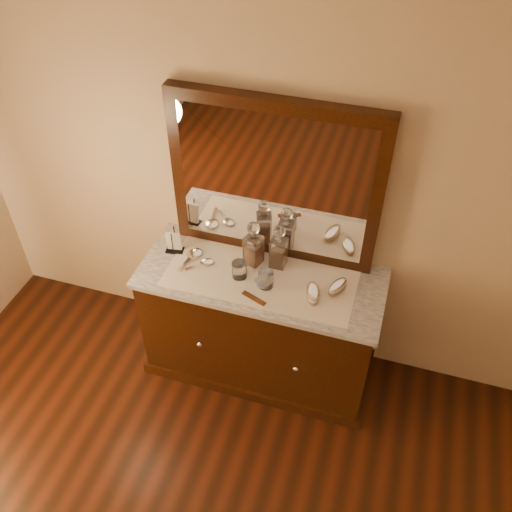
# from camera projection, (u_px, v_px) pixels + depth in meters

# --- Properties ---
(dresser_cabinet) EXTENTS (1.40, 0.55, 0.82)m
(dresser_cabinet) POSITION_uv_depth(u_px,v_px,m) (261.00, 326.00, 3.48)
(dresser_cabinet) COLOR black
(dresser_cabinet) RESTS_ON floor
(dresser_plinth) EXTENTS (1.46, 0.59, 0.08)m
(dresser_plinth) POSITION_uv_depth(u_px,v_px,m) (260.00, 361.00, 3.73)
(dresser_plinth) COLOR black
(dresser_plinth) RESTS_ON floor
(knob_left) EXTENTS (0.04, 0.04, 0.04)m
(knob_left) POSITION_uv_depth(u_px,v_px,m) (200.00, 344.00, 3.32)
(knob_left) COLOR silver
(knob_left) RESTS_ON dresser_cabinet
(knob_right) EXTENTS (0.04, 0.04, 0.04)m
(knob_right) POSITION_uv_depth(u_px,v_px,m) (296.00, 369.00, 3.19)
(knob_right) COLOR silver
(knob_right) RESTS_ON dresser_cabinet
(marble_top) EXTENTS (1.44, 0.59, 0.03)m
(marble_top) POSITION_uv_depth(u_px,v_px,m) (261.00, 278.00, 3.19)
(marble_top) COLOR white
(marble_top) RESTS_ON dresser_cabinet
(mirror_frame) EXTENTS (1.20, 0.08, 1.00)m
(mirror_frame) POSITION_uv_depth(u_px,v_px,m) (275.00, 182.00, 3.02)
(mirror_frame) COLOR black
(mirror_frame) RESTS_ON marble_top
(mirror_glass) EXTENTS (1.06, 0.01, 0.86)m
(mirror_glass) POSITION_uv_depth(u_px,v_px,m) (273.00, 186.00, 2.99)
(mirror_glass) COLOR white
(mirror_glass) RESTS_ON marble_top
(lace_runner) EXTENTS (1.10, 0.45, 0.00)m
(lace_runner) POSITION_uv_depth(u_px,v_px,m) (260.00, 279.00, 3.17)
(lace_runner) COLOR silver
(lace_runner) RESTS_ON marble_top
(pin_dish) EXTENTS (0.10, 0.10, 0.01)m
(pin_dish) POSITION_uv_depth(u_px,v_px,m) (261.00, 282.00, 3.14)
(pin_dish) COLOR silver
(pin_dish) RESTS_ON lace_runner
(comb) EXTENTS (0.15, 0.08, 0.01)m
(comb) POSITION_uv_depth(u_px,v_px,m) (254.00, 298.00, 3.05)
(comb) COLOR brown
(comb) RESTS_ON lace_runner
(napkin_rack) EXTENTS (0.12, 0.08, 0.16)m
(napkin_rack) POSITION_uv_depth(u_px,v_px,m) (174.00, 243.00, 3.31)
(napkin_rack) COLOR black
(napkin_rack) RESTS_ON marble_top
(decanter_left) EXTENTS (0.12, 0.12, 0.30)m
(decanter_left) POSITION_uv_depth(u_px,v_px,m) (253.00, 248.00, 3.19)
(decanter_left) COLOR #8B3F14
(decanter_left) RESTS_ON lace_runner
(decanter_right) EXTENTS (0.09, 0.09, 0.30)m
(decanter_right) POSITION_uv_depth(u_px,v_px,m) (279.00, 250.00, 3.18)
(decanter_right) COLOR #8B3F14
(decanter_right) RESTS_ON lace_runner
(brush_near) EXTENTS (0.11, 0.18, 0.05)m
(brush_near) POSITION_uv_depth(u_px,v_px,m) (313.00, 293.00, 3.05)
(brush_near) COLOR #9E8260
(brush_near) RESTS_ON lace_runner
(brush_far) EXTENTS (0.12, 0.17, 0.04)m
(brush_far) POSITION_uv_depth(u_px,v_px,m) (338.00, 287.00, 3.09)
(brush_far) COLOR #9E8260
(brush_far) RESTS_ON lace_runner
(hand_mirror_outer) EXTENTS (0.11, 0.23, 0.02)m
(hand_mirror_outer) POSITION_uv_depth(u_px,v_px,m) (193.00, 255.00, 3.30)
(hand_mirror_outer) COLOR silver
(hand_mirror_outer) RESTS_ON lace_runner
(hand_mirror_inner) EXTENTS (0.16, 0.16, 0.02)m
(hand_mirror_inner) POSITION_uv_depth(u_px,v_px,m) (204.00, 263.00, 3.25)
(hand_mirror_inner) COLOR silver
(hand_mirror_inner) RESTS_ON lace_runner
(tumblers) EXTENTS (0.26, 0.12, 0.10)m
(tumblers) POSITION_uv_depth(u_px,v_px,m) (252.00, 274.00, 3.12)
(tumblers) COLOR white
(tumblers) RESTS_ON lace_runner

